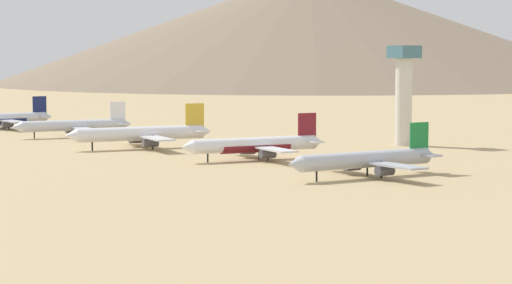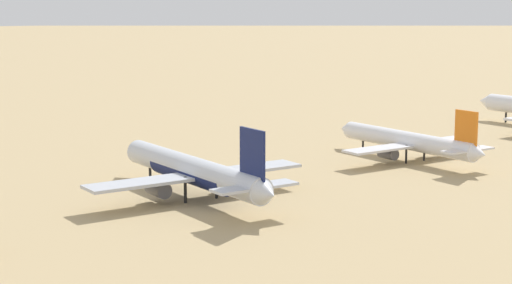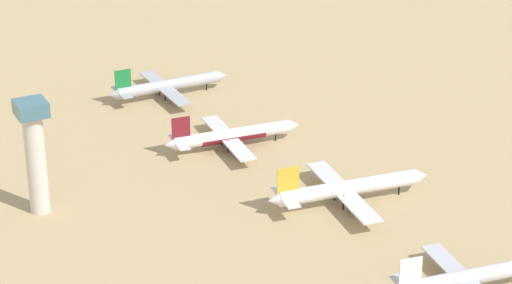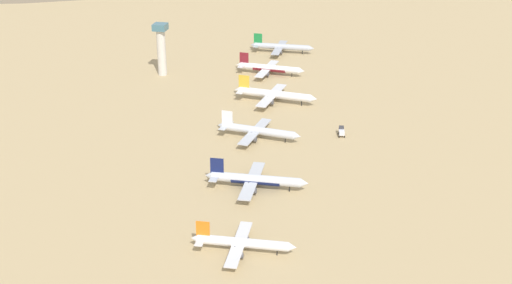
# 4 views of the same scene
# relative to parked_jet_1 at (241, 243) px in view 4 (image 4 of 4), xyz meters

# --- Properties ---
(ground_plane) EXTENTS (1800.00, 1800.00, 0.00)m
(ground_plane) POSITION_rel_parked_jet_1_xyz_m (-11.99, 88.46, -3.30)
(ground_plane) COLOR tan
(parked_jet_1) EXTENTS (33.98, 27.57, 9.81)m
(parked_jet_1) POSITION_rel_parked_jet_1_xyz_m (0.00, 0.00, 0.00)
(parked_jet_1) COLOR white
(parked_jet_1) RESTS_ON ground
(parked_jet_2) EXTENTS (39.20, 31.79, 11.32)m
(parked_jet_2) POSITION_rel_parked_jet_1_xyz_m (-4.90, 43.47, 0.46)
(parked_jet_2) COLOR silver
(parked_jet_2) RESTS_ON ground
(parked_jet_3) EXTENTS (38.41, 31.36, 11.09)m
(parked_jet_3) POSITION_rel_parked_jet_1_xyz_m (-13.83, 90.03, 0.43)
(parked_jet_3) COLOR silver
(parked_jet_3) RESTS_ON ground
(parked_jet_4) EXTENTS (42.86, 34.97, 12.37)m
(parked_jet_4) POSITION_rel_parked_jet_1_xyz_m (-15.17, 136.43, 0.86)
(parked_jet_4) COLOR white
(parked_jet_4) RESTS_ON ground
(parked_jet_5) EXTENTS (39.50, 32.17, 11.39)m
(parked_jet_5) POSITION_rel_parked_jet_1_xyz_m (-25.85, 179.27, 0.49)
(parked_jet_5) COLOR white
(parked_jet_5) RESTS_ON ground
(parked_jet_6) EXTENTS (39.26, 31.79, 11.35)m
(parked_jet_6) POSITION_rel_parked_jet_1_xyz_m (-26.80, 222.70, 0.52)
(parked_jet_6) COLOR #B2B7C1
(parked_jet_6) RESTS_ON ground
(service_truck) EXTENTS (3.54, 5.54, 3.90)m
(service_truck) POSITION_rel_parked_jet_1_xyz_m (21.85, 100.99, -1.22)
(service_truck) COLOR silver
(service_truck) RESTS_ON ground
(control_tower) EXTENTS (7.20, 7.20, 28.78)m
(control_tower) POSITION_rel_parked_jet_1_xyz_m (-83.49, 167.13, 12.79)
(control_tower) COLOR beige
(control_tower) RESTS_ON ground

